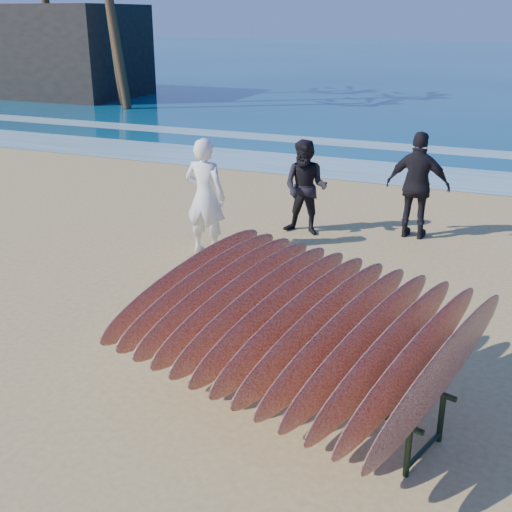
% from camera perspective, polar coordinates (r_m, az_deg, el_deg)
% --- Properties ---
extents(ground, '(120.00, 120.00, 0.00)m').
position_cam_1_polar(ground, '(7.75, -2.31, -8.53)').
color(ground, tan).
rests_on(ground, ground).
extents(ocean, '(160.00, 160.00, 0.00)m').
position_cam_1_polar(ocean, '(61.30, 20.82, 15.84)').
color(ocean, navy).
rests_on(ocean, ground).
extents(foam_near, '(160.00, 160.00, 0.00)m').
position_cam_1_polar(foam_near, '(16.80, 12.33, 7.21)').
color(foam_near, white).
rests_on(foam_near, ground).
extents(foam_far, '(160.00, 160.00, 0.00)m').
position_cam_1_polar(foam_far, '(20.18, 14.27, 9.26)').
color(foam_far, white).
rests_on(foam_far, ground).
extents(surfboard_rack, '(3.81, 3.45, 1.44)m').
position_cam_1_polar(surfboard_rack, '(6.46, 3.48, -5.88)').
color(surfboard_rack, black).
rests_on(surfboard_rack, ground).
extents(person_white, '(0.71, 0.47, 1.94)m').
position_cam_1_polar(person_white, '(10.64, -4.53, 5.29)').
color(person_white, white).
rests_on(person_white, ground).
extents(person_dark_a, '(0.85, 0.67, 1.72)m').
position_cam_1_polar(person_dark_a, '(11.62, 4.43, 6.07)').
color(person_dark_a, black).
rests_on(person_dark_a, ground).
extents(person_dark_b, '(1.13, 0.51, 1.90)m').
position_cam_1_polar(person_dark_b, '(11.72, 14.19, 6.07)').
color(person_dark_b, black).
rests_on(person_dark_b, ground).
extents(building, '(9.55, 5.31, 4.25)m').
position_cam_1_polar(building, '(34.83, -18.46, 16.93)').
color(building, '#2D2823').
rests_on(building, ground).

